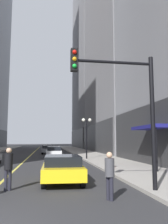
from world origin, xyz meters
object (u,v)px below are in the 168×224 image
at_px(pedestrian_with_orange_bag, 110,172).
at_px(fire_hydrant_right, 112,164).
at_px(car_grey, 47,149).
at_px(car_white, 54,152).
at_px(traffic_light_near_right, 127,98).
at_px(pedestrian_in_black_coat, 8,165).
at_px(car_yellow, 62,168).
at_px(street_lamp_right_mid, 87,129).

height_order(pedestrian_with_orange_bag, fire_hydrant_right, pedestrian_with_orange_bag).
height_order(car_grey, fire_hydrant_right, car_grey).
bearing_deg(car_grey, car_white, -84.75).
relative_size(car_white, fire_hydrant_right, 5.33).
height_order(car_white, fire_hydrant_right, car_white).
distance_m(car_white, traffic_light_near_right, 20.41).
bearing_deg(fire_hydrant_right, pedestrian_in_black_coat, -134.57).
bearing_deg(fire_hydrant_right, car_grey, 102.63).
relative_size(car_yellow, car_white, 1.02).
bearing_deg(street_lamp_right_mid, car_white, 129.45).
height_order(car_yellow, traffic_light_near_right, traffic_light_near_right).
height_order(car_white, pedestrian_in_black_coat, pedestrian_in_black_coat).
bearing_deg(car_yellow, car_white, 89.70).
xyz_separation_m(car_grey, street_lamp_right_mid, (4.09, -12.32, 2.54)).
relative_size(car_white, pedestrian_with_orange_bag, 2.57).
bearing_deg(pedestrian_in_black_coat, car_yellow, 33.93).
distance_m(traffic_light_near_right, fire_hydrant_right, 8.67).
distance_m(car_grey, fire_hydrant_right, 20.99).
height_order(car_grey, street_lamp_right_mid, street_lamp_right_mid).
xyz_separation_m(car_yellow, car_grey, (-0.67, 25.26, -0.00)).
relative_size(car_yellow, street_lamp_right_mid, 0.98).
bearing_deg(car_yellow, pedestrian_with_orange_bag, -69.33).
xyz_separation_m(car_grey, pedestrian_in_black_coat, (-1.68, -26.85, 0.31)).
distance_m(street_lamp_right_mid, fire_hydrant_right, 8.67).
bearing_deg(traffic_light_near_right, street_lamp_right_mid, 86.25).
distance_m(car_yellow, pedestrian_with_orange_bag, 4.01).
bearing_deg(car_white, fire_hydrant_right, -72.60).
bearing_deg(car_yellow, street_lamp_right_mid, 75.22).
xyz_separation_m(pedestrian_in_black_coat, traffic_light_near_right, (4.72, -1.48, 2.71)).
bearing_deg(street_lamp_right_mid, pedestrian_in_black_coat, -111.65).
relative_size(pedestrian_with_orange_bag, fire_hydrant_right, 2.07).
relative_size(car_yellow, pedestrian_in_black_coat, 2.48).
bearing_deg(car_grey, pedestrian_with_orange_bag, -85.89).
xyz_separation_m(pedestrian_in_black_coat, pedestrian_with_orange_bag, (3.76, -2.16, -0.06)).
distance_m(car_yellow, traffic_light_near_right, 4.91).
height_order(traffic_light_near_right, fire_hydrant_right, traffic_light_near_right).
xyz_separation_m(car_yellow, fire_hydrant_right, (3.92, 4.78, -0.32)).
relative_size(car_white, traffic_light_near_right, 0.75).
distance_m(car_white, pedestrian_in_black_coat, 18.74).
xyz_separation_m(car_white, pedestrian_in_black_coat, (-2.44, -18.57, 0.31)).
bearing_deg(fire_hydrant_right, street_lamp_right_mid, 93.50).
bearing_deg(fire_hydrant_right, car_yellow, -129.32).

